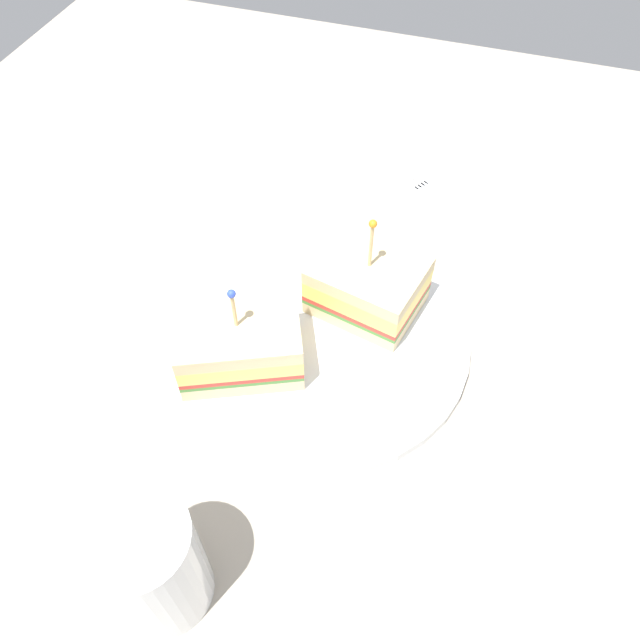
{
  "coord_description": "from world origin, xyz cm",
  "views": [
    {
      "loc": [
        -10.7,
        33.07,
        46.45
      ],
      "look_at": [
        0.0,
        0.0,
        3.02
      ],
      "focal_mm": 35.55,
      "sensor_mm": 36.0,
      "label": 1
    }
  ],
  "objects_px": {
    "sandwich_half_front": "(368,285)",
    "napkin": "(481,213)",
    "drink_glass": "(153,567)",
    "fork": "(443,200)",
    "plate": "(320,337)",
    "sandwich_half_back": "(240,344)",
    "knife": "(465,191)"
  },
  "relations": [
    {
      "from": "drink_glass",
      "to": "napkin",
      "type": "distance_m",
      "value": 0.48
    },
    {
      "from": "sandwich_half_back",
      "to": "drink_glass",
      "type": "distance_m",
      "value": 0.19
    },
    {
      "from": "sandwich_half_front",
      "to": "fork",
      "type": "height_order",
      "value": "sandwich_half_front"
    },
    {
      "from": "sandwich_half_front",
      "to": "napkin",
      "type": "bearing_deg",
      "value": -115.74
    },
    {
      "from": "sandwich_half_front",
      "to": "fork",
      "type": "bearing_deg",
      "value": -102.73
    },
    {
      "from": "napkin",
      "to": "knife",
      "type": "height_order",
      "value": "knife"
    },
    {
      "from": "fork",
      "to": "sandwich_half_front",
      "type": "bearing_deg",
      "value": 77.27
    },
    {
      "from": "plate",
      "to": "sandwich_half_front",
      "type": "height_order",
      "value": "sandwich_half_front"
    },
    {
      "from": "plate",
      "to": "fork",
      "type": "height_order",
      "value": "plate"
    },
    {
      "from": "sandwich_half_front",
      "to": "sandwich_half_back",
      "type": "height_order",
      "value": "sandwich_half_front"
    },
    {
      "from": "plate",
      "to": "fork",
      "type": "relative_size",
      "value": 2.24
    },
    {
      "from": "sandwich_half_front",
      "to": "drink_glass",
      "type": "xyz_separation_m",
      "value": [
        0.07,
        0.29,
        0.01
      ]
    },
    {
      "from": "drink_glass",
      "to": "napkin",
      "type": "height_order",
      "value": "drink_glass"
    },
    {
      "from": "fork",
      "to": "knife",
      "type": "xyz_separation_m",
      "value": [
        -0.02,
        -0.02,
        0.0
      ]
    },
    {
      "from": "plate",
      "to": "napkin",
      "type": "xyz_separation_m",
      "value": [
        -0.11,
        -0.22,
        -0.0
      ]
    },
    {
      "from": "sandwich_half_front",
      "to": "napkin",
      "type": "relative_size",
      "value": 0.94
    },
    {
      "from": "sandwich_half_back",
      "to": "knife",
      "type": "height_order",
      "value": "sandwich_half_back"
    },
    {
      "from": "napkin",
      "to": "knife",
      "type": "bearing_deg",
      "value": -51.88
    },
    {
      "from": "napkin",
      "to": "fork",
      "type": "height_order",
      "value": "fork"
    },
    {
      "from": "drink_glass",
      "to": "napkin",
      "type": "bearing_deg",
      "value": -107.95
    },
    {
      "from": "sandwich_half_front",
      "to": "napkin",
      "type": "distance_m",
      "value": 0.19
    },
    {
      "from": "plate",
      "to": "sandwich_half_front",
      "type": "bearing_deg",
      "value": -123.16
    },
    {
      "from": "knife",
      "to": "fork",
      "type": "bearing_deg",
      "value": 48.25
    },
    {
      "from": "napkin",
      "to": "knife",
      "type": "xyz_separation_m",
      "value": [
        0.02,
        -0.03,
        0.0
      ]
    },
    {
      "from": "plate",
      "to": "fork",
      "type": "bearing_deg",
      "value": -107.43
    },
    {
      "from": "sandwich_half_back",
      "to": "drink_glass",
      "type": "height_order",
      "value": "sandwich_half_back"
    },
    {
      "from": "sandwich_half_back",
      "to": "knife",
      "type": "bearing_deg",
      "value": -116.04
    },
    {
      "from": "plate",
      "to": "drink_glass",
      "type": "height_order",
      "value": "drink_glass"
    },
    {
      "from": "napkin",
      "to": "plate",
      "type": "bearing_deg",
      "value": 62.6
    },
    {
      "from": "drink_glass",
      "to": "sandwich_half_front",
      "type": "bearing_deg",
      "value": -102.89
    },
    {
      "from": "napkin",
      "to": "fork",
      "type": "xyz_separation_m",
      "value": [
        0.04,
        -0.01,
        0.0
      ]
    },
    {
      "from": "sandwich_half_back",
      "to": "napkin",
      "type": "distance_m",
      "value": 0.32
    }
  ]
}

